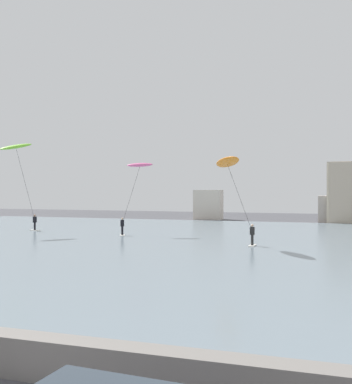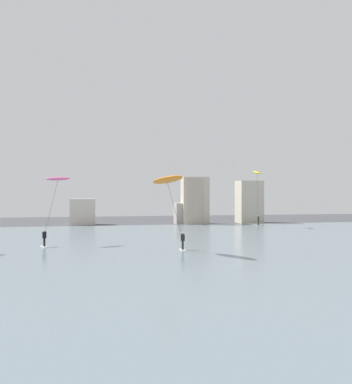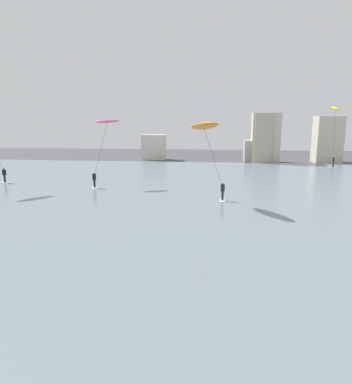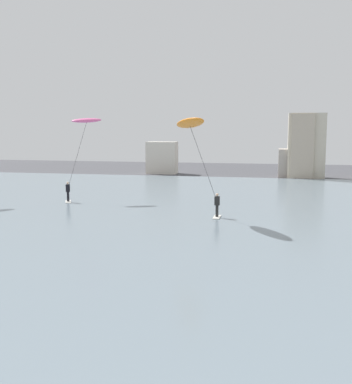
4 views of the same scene
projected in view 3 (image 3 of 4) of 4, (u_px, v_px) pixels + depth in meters
name	position (u px, v px, depth m)	size (l,w,h in m)	color
water_bay	(212.00, 200.00, 30.40)	(84.00, 52.00, 0.10)	slate
far_shore_buildings	(270.00, 141.00, 56.28)	(32.12, 4.78, 7.82)	beige
kitesurfer_pink	(105.00, 130.00, 35.52)	(2.76, 3.48, 6.87)	silver
kitesurfer_yellow	(335.00, 116.00, 46.92)	(2.32, 3.72, 8.62)	silver
kitesurfer_orange	(205.00, 131.00, 27.47)	(3.36, 4.10, 6.84)	silver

